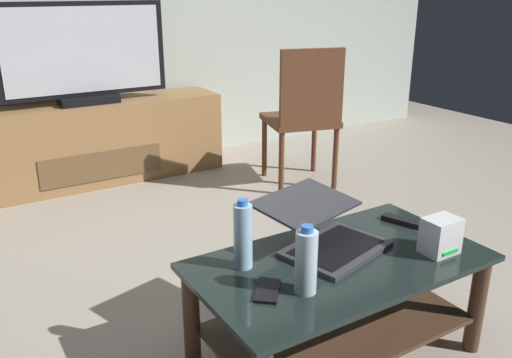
# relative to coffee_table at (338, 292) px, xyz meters

# --- Properties ---
(ground_plane) EXTENTS (7.68, 7.68, 0.00)m
(ground_plane) POSITION_rel_coffee_table_xyz_m (-0.06, 0.32, -0.27)
(ground_plane) COLOR #9E9384
(coffee_table) EXTENTS (1.03, 0.57, 0.40)m
(coffee_table) POSITION_rel_coffee_table_xyz_m (0.00, 0.00, 0.00)
(coffee_table) COLOR black
(coffee_table) RESTS_ON ground
(media_cabinet) EXTENTS (1.81, 0.41, 0.56)m
(media_cabinet) POSITION_rel_coffee_table_xyz_m (-0.22, 2.37, 0.01)
(media_cabinet) COLOR olive
(media_cabinet) RESTS_ON ground
(television) EXTENTS (1.09, 0.20, 0.65)m
(television) POSITION_rel_coffee_table_xyz_m (-0.22, 2.35, 0.60)
(television) COLOR black
(television) RESTS_ON media_cabinet
(dining_chair) EXTENTS (0.54, 0.54, 0.94)m
(dining_chair) POSITION_rel_coffee_table_xyz_m (0.96, 1.52, 0.25)
(dining_chair) COLOR #59331E
(dining_chair) RESTS_ON ground
(laptop) EXTENTS (0.45, 0.48, 0.17)m
(laptop) POSITION_rel_coffee_table_xyz_m (0.01, 0.11, 0.19)
(laptop) COLOR #333338
(laptop) RESTS_ON coffee_table
(router_box) EXTENTS (0.13, 0.10, 0.13)m
(router_box) POSITION_rel_coffee_table_xyz_m (0.33, -0.14, 0.20)
(router_box) COLOR silver
(router_box) RESTS_ON coffee_table
(water_bottle_near) EXTENTS (0.07, 0.07, 0.22)m
(water_bottle_near) POSITION_rel_coffee_table_xyz_m (-0.23, -0.10, 0.24)
(water_bottle_near) COLOR silver
(water_bottle_near) RESTS_ON coffee_table
(water_bottle_far) EXTENTS (0.06, 0.06, 0.24)m
(water_bottle_far) POSITION_rel_coffee_table_xyz_m (-0.31, 0.13, 0.25)
(water_bottle_far) COLOR #99C6E5
(water_bottle_far) RESTS_ON coffee_table
(cell_phone) EXTENTS (0.14, 0.15, 0.01)m
(cell_phone) POSITION_rel_coffee_table_xyz_m (-0.33, -0.04, 0.13)
(cell_phone) COLOR black
(cell_phone) RESTS_ON coffee_table
(tv_remote) EXTENTS (0.10, 0.17, 0.02)m
(tv_remote) POSITION_rel_coffee_table_xyz_m (0.41, 0.11, 0.14)
(tv_remote) COLOR black
(tv_remote) RESTS_ON coffee_table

